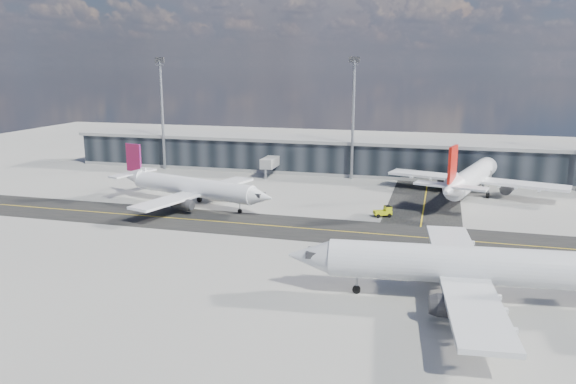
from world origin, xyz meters
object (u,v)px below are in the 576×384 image
(airliner_af, at_px, (191,187))
(airliner_near, at_px, (479,266))
(airliner_redtail, at_px, (473,176))
(service_van, at_px, (465,185))
(baggage_tug, at_px, (384,211))

(airliner_af, distance_m, airliner_near, 61.77)
(airliner_redtail, bearing_deg, airliner_af, -141.64)
(airliner_af, relative_size, service_van, 6.21)
(airliner_redtail, distance_m, airliner_near, 56.35)
(airliner_redtail, xyz_separation_m, service_van, (-1.28, 7.49, -3.43))
(service_van, bearing_deg, airliner_redtail, -88.08)
(airliner_redtail, bearing_deg, service_van, 115.01)
(airliner_af, height_order, airliner_redtail, airliner_redtail)
(airliner_redtail, relative_size, baggage_tug, 12.15)
(airliner_af, bearing_deg, baggage_tug, 108.03)
(airliner_near, bearing_deg, baggage_tug, 16.66)
(airliner_af, height_order, baggage_tug, airliner_af)
(airliner_near, xyz_separation_m, baggage_tug, (-14.37, 34.88, -3.37))
(airliner_af, bearing_deg, airliner_redtail, 128.88)
(baggage_tug, bearing_deg, airliner_near, -3.02)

